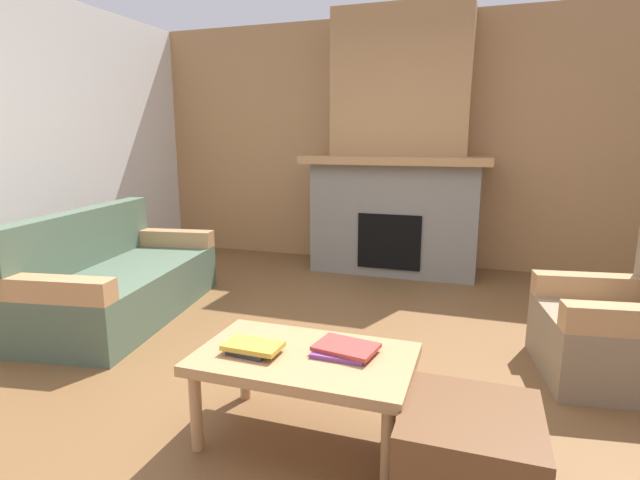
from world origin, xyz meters
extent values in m
plane|color=brown|center=(0.00, 0.00, 0.00)|extent=(9.00, 9.00, 0.00)
cube|color=#A87A4C|center=(0.00, 3.00, 1.35)|extent=(6.00, 0.12, 2.70)
cube|color=gray|center=(0.00, 2.59, 0.57)|extent=(1.70, 0.70, 1.15)
cube|color=black|center=(0.00, 2.26, 0.38)|extent=(0.64, 0.08, 0.56)
cube|color=#A87A4C|center=(0.00, 2.54, 1.19)|extent=(1.90, 0.82, 0.08)
cube|color=#A87A4C|center=(0.00, 2.69, 1.97)|extent=(1.40, 0.50, 1.47)
cube|color=#4C604C|center=(-1.81, 0.49, 0.20)|extent=(1.12, 1.91, 0.40)
cube|color=#4C604C|center=(-2.14, 0.43, 0.62)|extent=(0.45, 1.80, 0.45)
cube|color=tan|center=(-1.68, -0.32, 0.48)|extent=(0.85, 0.29, 0.15)
cube|color=tan|center=(-1.94, 1.30, 0.48)|extent=(0.85, 0.29, 0.15)
cube|color=#847056|center=(1.65, 0.54, 0.20)|extent=(0.87, 0.87, 0.40)
cube|color=tan|center=(1.60, 0.84, 0.48)|extent=(0.77, 0.25, 0.15)
cube|color=tan|center=(1.70, 0.23, 0.48)|extent=(0.77, 0.25, 0.15)
cube|color=tan|center=(0.14, -0.61, 0.41)|extent=(1.00, 0.60, 0.05)
cylinder|color=tan|center=(-0.30, -0.85, 0.19)|extent=(0.06, 0.06, 0.38)
cylinder|color=tan|center=(0.58, -0.85, 0.19)|extent=(0.06, 0.06, 0.38)
cylinder|color=tan|center=(-0.30, -0.37, 0.19)|extent=(0.06, 0.06, 0.38)
cylinder|color=tan|center=(0.58, -0.37, 0.19)|extent=(0.06, 0.06, 0.38)
cube|color=brown|center=(0.89, -0.82, 0.20)|extent=(0.52, 0.52, 0.40)
cube|color=#2D2D33|center=(-0.10, -0.66, 0.44)|extent=(0.21, 0.20, 0.02)
cube|color=gold|center=(-0.09, -0.68, 0.47)|extent=(0.27, 0.16, 0.02)
cube|color=#7A3D84|center=(0.31, -0.56, 0.44)|extent=(0.25, 0.20, 0.02)
cube|color=#B23833|center=(0.32, -0.54, 0.46)|extent=(0.31, 0.24, 0.02)
camera|label=1|loc=(0.88, -2.59, 1.41)|focal=27.56mm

